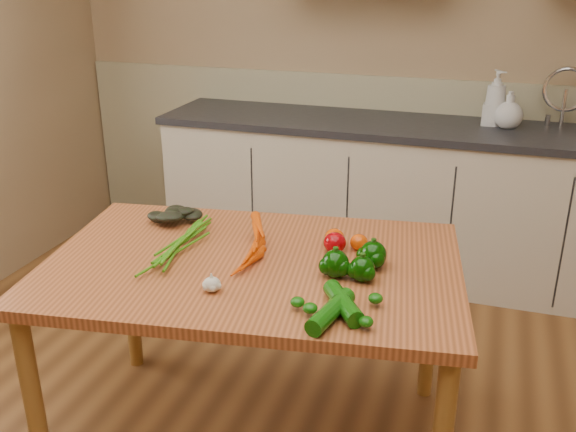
# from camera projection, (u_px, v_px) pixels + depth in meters

# --- Properties ---
(room) EXTENTS (4.04, 5.04, 2.64)m
(room) POSITION_uv_depth(u_px,v_px,m) (240.00, 160.00, 1.70)
(room) COLOR brown
(room) RESTS_ON ground
(counter_run) EXTENTS (2.84, 0.64, 1.14)m
(counter_run) POSITION_uv_depth(u_px,v_px,m) (408.00, 198.00, 3.72)
(counter_run) COLOR beige
(counter_run) RESTS_ON ground
(table) EXTENTS (1.55, 1.12, 0.77)m
(table) POSITION_uv_depth(u_px,v_px,m) (253.00, 283.00, 2.26)
(table) COLOR #AF5B32
(table) RESTS_ON ground
(soap_bottle_a) EXTENTS (0.16, 0.16, 0.30)m
(soap_bottle_a) POSITION_uv_depth(u_px,v_px,m) (496.00, 98.00, 3.46)
(soap_bottle_a) COLOR silver
(soap_bottle_a) RESTS_ON counter_run
(soap_bottle_b) EXTENTS (0.08, 0.08, 0.17)m
(soap_bottle_b) POSITION_uv_depth(u_px,v_px,m) (490.00, 109.00, 3.48)
(soap_bottle_b) COLOR silver
(soap_bottle_b) RESTS_ON counter_run
(soap_bottle_c) EXTENTS (0.16, 0.16, 0.19)m
(soap_bottle_c) POSITION_uv_depth(u_px,v_px,m) (509.00, 110.00, 3.42)
(soap_bottle_c) COLOR silver
(soap_bottle_c) RESTS_ON counter_run
(carrot_bunch) EXTENTS (0.29, 0.24, 0.07)m
(carrot_bunch) POSITION_uv_depth(u_px,v_px,m) (231.00, 245.00, 2.27)
(carrot_bunch) COLOR #DA4805
(carrot_bunch) RESTS_ON table
(leafy_greens) EXTENTS (0.20, 0.18, 0.10)m
(leafy_greens) POSITION_uv_depth(u_px,v_px,m) (172.00, 211.00, 2.53)
(leafy_greens) COLOR black
(leafy_greens) RESTS_ON table
(garlic_bulb) EXTENTS (0.06, 0.06, 0.05)m
(garlic_bulb) POSITION_uv_depth(u_px,v_px,m) (212.00, 284.00, 2.02)
(garlic_bulb) COLOR beige
(garlic_bulb) RESTS_ON table
(pepper_a) EXTENTS (0.09, 0.09, 0.09)m
(pepper_a) POSITION_uv_depth(u_px,v_px,m) (335.00, 264.00, 2.11)
(pepper_a) COLOR #063002
(pepper_a) RESTS_ON table
(pepper_b) EXTENTS (0.09, 0.09, 0.09)m
(pepper_b) POSITION_uv_depth(u_px,v_px,m) (373.00, 255.00, 2.17)
(pepper_b) COLOR #063002
(pepper_b) RESTS_ON table
(pepper_c) EXTENTS (0.08, 0.08, 0.08)m
(pepper_c) POSITION_uv_depth(u_px,v_px,m) (362.00, 269.00, 2.08)
(pepper_c) COLOR #063002
(pepper_c) RESTS_ON table
(tomato_a) EXTENTS (0.08, 0.08, 0.07)m
(tomato_a) POSITION_uv_depth(u_px,v_px,m) (335.00, 243.00, 2.28)
(tomato_a) COLOR #910207
(tomato_a) RESTS_ON table
(tomato_b) EXTENTS (0.07, 0.07, 0.07)m
(tomato_b) POSITION_uv_depth(u_px,v_px,m) (334.00, 237.00, 2.34)
(tomato_b) COLOR #D34305
(tomato_b) RESTS_ON table
(tomato_c) EXTENTS (0.06, 0.06, 0.06)m
(tomato_c) POSITION_uv_depth(u_px,v_px,m) (359.00, 242.00, 2.31)
(tomato_c) COLOR #D34305
(tomato_c) RESTS_ON table
(zucchini_a) EXTENTS (0.16, 0.20, 0.06)m
(zucchini_a) POSITION_uv_depth(u_px,v_px,m) (343.00, 303.00, 1.90)
(zucchini_a) COLOR #0C4607
(zucchini_a) RESTS_ON table
(zucchini_b) EXTENTS (0.10, 0.23, 0.05)m
(zucchini_b) POSITION_uv_depth(u_px,v_px,m) (331.00, 311.00, 1.86)
(zucchini_b) COLOR #0C4607
(zucchini_b) RESTS_ON table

